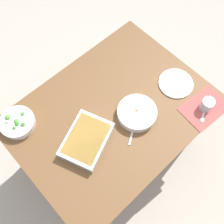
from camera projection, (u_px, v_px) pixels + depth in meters
ground_plane at (112, 148)px, 2.26m from camera, size 6.00×6.00×0.00m
dining_table at (112, 118)px, 1.68m from camera, size 1.20×0.90×0.74m
placemat at (204, 108)px, 1.60m from camera, size 0.30×0.22×0.00m
stew_bowl at (137, 113)px, 1.56m from camera, size 0.24×0.24×0.06m
broccoli_bowl at (17, 122)px, 1.53m from camera, size 0.21×0.21×0.06m
baking_dish at (87, 140)px, 1.48m from camera, size 0.36×0.32×0.06m
drink_cup at (206, 105)px, 1.57m from camera, size 0.07×0.07×0.08m
side_plate at (176, 83)px, 1.67m from camera, size 0.22×0.22×0.01m
spoon_by_stew at (134, 127)px, 1.55m from camera, size 0.16×0.11×0.01m
spoon_by_broccoli at (21, 130)px, 1.54m from camera, size 0.07×0.17×0.01m
spoon_spare at (203, 114)px, 1.58m from camera, size 0.16×0.10×0.01m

